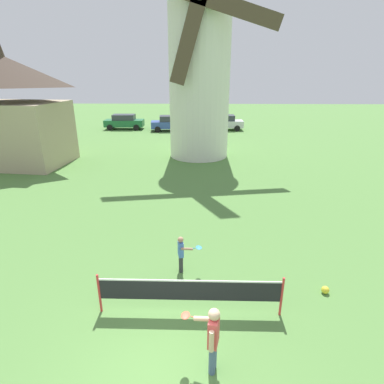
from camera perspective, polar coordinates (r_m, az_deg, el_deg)
name	(u,v)px	position (r m, az deg, el deg)	size (l,w,h in m)	color
ground_plane	(164,366)	(7.43, -5.14, -29.07)	(120.00, 120.00, 0.00)	#517F3D
windmill	(200,59)	(22.53, 1.39, 23.20)	(9.52, 4.85, 14.49)	silver
tennis_net	(190,291)	(8.03, -0.40, -17.58)	(4.57, 0.06, 1.10)	red
player_near	(212,337)	(6.71, 3.75, -24.89)	(0.80, 0.72, 1.54)	slate
player_far	(182,252)	(9.53, -1.91, -10.88)	(0.76, 0.38, 1.17)	#333338
stray_ball	(325,290)	(9.70, 23.17, -16.12)	(0.21, 0.21, 0.21)	yellow
parked_car_green	(124,122)	(35.42, -12.27, 12.48)	(4.18, 1.96, 1.56)	#1E6638
parked_car_blue	(171,123)	(33.66, -3.87, 12.47)	(4.30, 2.25, 1.56)	#334C99
parked_car_silver	(223,122)	(34.27, 5.68, 12.57)	(4.24, 1.95, 1.56)	silver
chapel	(13,114)	(23.39, -29.91, 12.28)	(6.72, 5.21, 7.60)	tan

